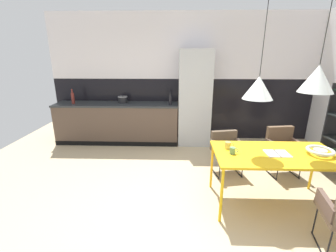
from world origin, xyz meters
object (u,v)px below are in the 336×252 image
armchair_head_of_table (226,146)px  mug_tall_blue (228,145)px  bottle_vinegar_dark (73,98)px  open_book (277,154)px  bottle_oil_tall (170,99)px  pendant_lamp_over_table_far (317,79)px  mug_glass_clear (233,151)px  pendant_lamp_over_table_near (258,88)px  armchair_by_stool (282,144)px  refrigerator_column (194,98)px  fruit_bowl (320,151)px  dining_table (276,156)px  cooking_pot (123,100)px

armchair_head_of_table → mug_tall_blue: 0.86m
armchair_head_of_table → bottle_vinegar_dark: 3.51m
open_book → bottle_oil_tall: bearing=122.3°
mug_tall_blue → pendant_lamp_over_table_far: size_ratio=0.10×
mug_tall_blue → pendant_lamp_over_table_far: bearing=-10.5°
mug_glass_clear → pendant_lamp_over_table_far: size_ratio=0.09×
mug_glass_clear → pendant_lamp_over_table_near: size_ratio=0.08×
armchair_by_stool → open_book: 1.11m
refrigerator_column → armchair_by_stool: (1.40, -1.39, -0.53)m
refrigerator_column → open_book: bearing=-69.3°
open_book → bottle_oil_tall: (-1.43, 2.25, 0.27)m
open_book → pendant_lamp_over_table_near: bearing=168.9°
fruit_bowl → pendant_lamp_over_table_far: (-0.22, -0.01, 0.90)m
dining_table → bottle_oil_tall: (-1.43, 2.22, 0.33)m
fruit_bowl → cooking_pot: size_ratio=1.48×
mug_tall_blue → bottle_vinegar_dark: bottle_vinegar_dark is taller
armchair_by_stool → fruit_bowl: fruit_bowl is taller
armchair_head_of_table → open_book: 1.08m
mug_glass_clear → cooking_pot: cooking_pot is taller
armchair_head_of_table → armchair_by_stool: bearing=169.2°
bottle_oil_tall → armchair_by_stool: bearing=-33.9°
armchair_head_of_table → bottle_oil_tall: size_ratio=2.49×
pendant_lamp_over_table_near → dining_table: bearing=-5.9°
armchair_head_of_table → cooking_pot: bearing=-46.0°
mug_glass_clear → bottle_vinegar_dark: bottle_vinegar_dark is taller
dining_table → armchair_head_of_table: (-0.43, 0.91, -0.24)m
dining_table → armchair_by_stool: armchair_by_stool is taller
mug_glass_clear → cooking_pot: 3.11m
mug_tall_blue → mug_glass_clear: bearing=-82.1°
armchair_head_of_table → fruit_bowl: fruit_bowl is taller
cooking_pot → pendant_lamp_over_table_far: (2.84, -2.42, 0.72)m
open_book → bottle_vinegar_dark: (-3.62, 2.28, 0.29)m
refrigerator_column → bottle_vinegar_dark: refrigerator_column is taller
armchair_by_stool → open_book: size_ratio=2.78×
armchair_by_stool → bottle_vinegar_dark: bottle_vinegar_dark is taller
bottle_oil_tall → pendant_lamp_over_table_near: pendant_lamp_over_table_near is taller
refrigerator_column → pendant_lamp_over_table_far: (1.20, -2.34, 0.66)m
pendant_lamp_over_table_near → armchair_head_of_table: bearing=97.3°
refrigerator_column → bottle_vinegar_dark: (-2.73, -0.06, 0.00)m
armchair_by_stool → bottle_vinegar_dark: (-4.14, 1.33, 0.53)m
dining_table → pendant_lamp_over_table_far: bearing=-6.2°
open_book → mug_glass_clear: size_ratio=2.52×
fruit_bowl → cooking_pot: 3.89m
cooking_pot → refrigerator_column: bearing=-2.6°
bottle_vinegar_dark → pendant_lamp_over_table_near: (3.30, -2.21, 0.54)m
armchair_head_of_table → mug_glass_clear: size_ratio=6.21×
dining_table → mug_tall_blue: mug_tall_blue is taller
dining_table → pendant_lamp_over_table_far: 1.05m
fruit_bowl → mug_glass_clear: bearing=-179.2°
fruit_bowl → pendant_lamp_over_table_near: pendant_lamp_over_table_near is taller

